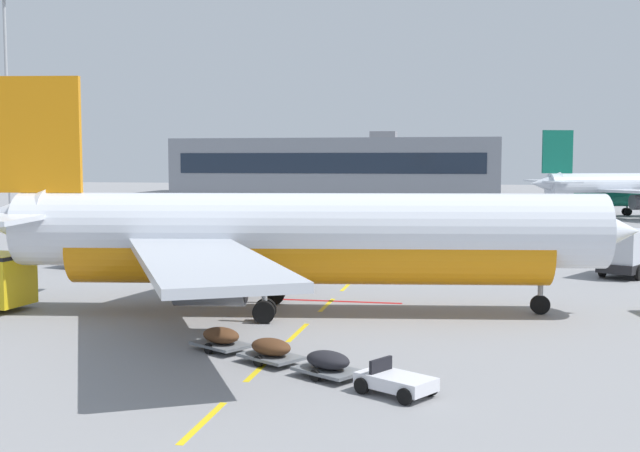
{
  "coord_description": "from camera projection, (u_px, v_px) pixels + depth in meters",
  "views": [
    {
      "loc": [
        26.07,
        -21.6,
        7.91
      ],
      "look_at": [
        17.41,
        21.8,
        4.24
      ],
      "focal_mm": 44.92,
      "sensor_mm": 36.0,
      "label": 1
    }
  ],
  "objects": [
    {
      "name": "terminal_satellite",
      "position": [
        335.0,
        166.0,
        191.0
      ],
      "size": [
        77.12,
        18.43,
        14.55
      ],
      "color": "gray",
      "rests_on": "ground"
    },
    {
      "name": "catering_truck",
      "position": [
        107.0,
        242.0,
        60.95
      ],
      "size": [
        4.09,
        7.38,
        3.14
      ],
      "color": "black",
      "rests_on": "ground"
    },
    {
      "name": "fuel_service_truck",
      "position": [
        632.0,
        252.0,
        54.67
      ],
      "size": [
        5.54,
        7.27,
        3.14
      ],
      "color": "black",
      "rests_on": "ground"
    },
    {
      "name": "apron_paint_markings",
      "position": [
        369.0,
        265.0,
        60.09
      ],
      "size": [
        8.0,
        97.38,
        0.01
      ],
      "color": "yellow",
      "rests_on": "ground"
    },
    {
      "name": "baggage_train",
      "position": [
        299.0,
        357.0,
        30.02
      ],
      "size": [
        10.63,
        7.35,
        1.14
      ],
      "color": "silver",
      "rests_on": "ground"
    },
    {
      "name": "apron_light_mast_near",
      "position": [
        7.0,
        85.0,
        91.91
      ],
      "size": [
        1.8,
        1.8,
        26.83
      ],
      "color": "slate",
      "rests_on": "ground"
    },
    {
      "name": "airliner_foreground",
      "position": [
        297.0,
        237.0,
        41.24
      ],
      "size": [
        34.78,
        34.23,
        12.2
      ],
      "color": "silver",
      "rests_on": "ground"
    }
  ]
}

